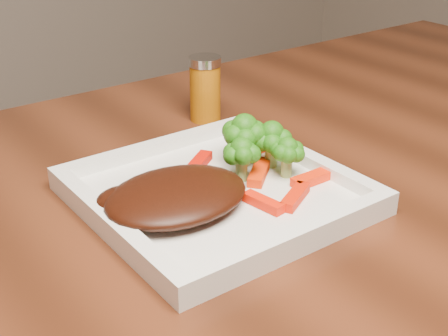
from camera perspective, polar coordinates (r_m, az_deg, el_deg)
plate at (r=0.68m, az=-0.68°, el=-2.58°), size 0.27×0.27×0.01m
steak at (r=0.64m, az=-4.37°, el=-2.51°), size 0.15×0.12×0.03m
broccoli_0 at (r=0.72m, az=1.87°, el=2.86°), size 0.07×0.07×0.07m
broccoli_1 at (r=0.72m, az=4.38°, el=2.53°), size 0.07×0.07×0.06m
broccoli_2 at (r=0.70m, az=5.80°, el=1.44°), size 0.05×0.05×0.06m
broccoli_3 at (r=0.68m, az=1.62°, el=1.22°), size 0.06×0.06×0.06m
carrot_0 at (r=0.66m, az=6.52°, el=-2.62°), size 0.05×0.04×0.01m
carrot_1 at (r=0.70m, az=8.32°, el=-0.84°), size 0.06×0.02×0.01m
carrot_2 at (r=0.64m, az=3.61°, el=-3.17°), size 0.02×0.05×0.01m
carrot_3 at (r=0.76m, az=3.04°, el=1.83°), size 0.06×0.02×0.01m
carrot_4 at (r=0.72m, az=-2.37°, el=0.40°), size 0.05×0.04×0.01m
carrot_6 at (r=0.70m, az=3.25°, el=-0.36°), size 0.06×0.05×0.01m
spice_shaker at (r=0.88m, az=-1.74°, el=7.25°), size 0.05×0.05×0.09m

